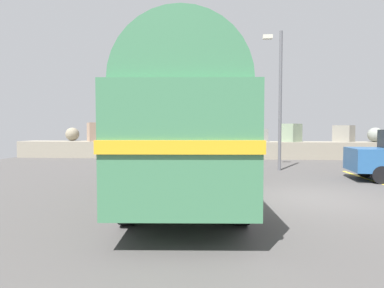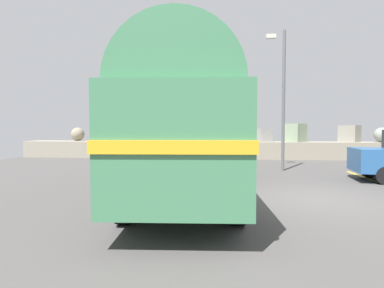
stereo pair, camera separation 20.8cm
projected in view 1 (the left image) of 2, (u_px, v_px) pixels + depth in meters
ground at (308, 199)px, 8.38m from camera, size 32.00×26.00×0.02m
breakwater at (253, 147)px, 20.12m from camera, size 31.36×1.90×2.35m
vintage_coach at (188, 123)px, 8.60m from camera, size 3.02×8.73×3.70m
lamp_post at (278, 93)px, 14.02m from camera, size 0.80×0.73×6.30m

